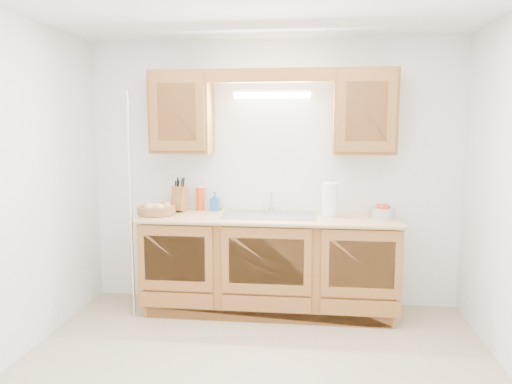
# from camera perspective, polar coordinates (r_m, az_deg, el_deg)

# --- Properties ---
(room) EXTENTS (3.52, 3.50, 2.50)m
(room) POSITION_cam_1_polar(r_m,az_deg,el_deg) (3.28, -0.28, -0.43)
(room) COLOR tan
(room) RESTS_ON ground
(base_cabinets) EXTENTS (2.20, 0.60, 0.86)m
(base_cabinets) POSITION_cam_1_polar(r_m,az_deg,el_deg) (4.62, 1.54, -8.31)
(base_cabinets) COLOR #A66C30
(base_cabinets) RESTS_ON ground
(countertop) EXTENTS (2.30, 0.63, 0.04)m
(countertop) POSITION_cam_1_polar(r_m,az_deg,el_deg) (4.50, 1.55, -2.97)
(countertop) COLOR tan
(countertop) RESTS_ON base_cabinets
(upper_cabinet_left) EXTENTS (0.55, 0.33, 0.75)m
(upper_cabinet_left) POSITION_cam_1_polar(r_m,az_deg,el_deg) (4.72, -8.46, 8.98)
(upper_cabinet_left) COLOR #A66C30
(upper_cabinet_left) RESTS_ON room
(upper_cabinet_right) EXTENTS (0.55, 0.33, 0.75)m
(upper_cabinet_right) POSITION_cam_1_polar(r_m,az_deg,el_deg) (4.58, 12.29, 8.93)
(upper_cabinet_right) COLOR #A66C30
(upper_cabinet_right) RESTS_ON room
(valance) EXTENTS (2.20, 0.05, 0.12)m
(valance) POSITION_cam_1_polar(r_m,az_deg,el_deg) (4.45, 1.61, 13.20)
(valance) COLOR #A66C30
(valance) RESTS_ON room
(fluorescent_fixture) EXTENTS (0.76, 0.08, 0.08)m
(fluorescent_fixture) POSITION_cam_1_polar(r_m,az_deg,el_deg) (4.66, 1.86, 11.19)
(fluorescent_fixture) COLOR white
(fluorescent_fixture) RESTS_ON room
(sink) EXTENTS (0.84, 0.46, 0.36)m
(sink) POSITION_cam_1_polar(r_m,az_deg,el_deg) (4.53, 1.57, -3.56)
(sink) COLOR #9E9EA3
(sink) RESTS_ON countertop
(wire_shelf_pole) EXTENTS (0.03, 0.03, 2.00)m
(wire_shelf_pole) POSITION_cam_1_polar(r_m,az_deg,el_deg) (4.51, -14.12, -1.64)
(wire_shelf_pole) COLOR silver
(wire_shelf_pole) RESTS_ON ground
(outlet_plate) EXTENTS (0.08, 0.01, 0.12)m
(outlet_plate) POSITION_cam_1_polar(r_m,az_deg,el_deg) (4.78, 13.31, 0.73)
(outlet_plate) COLOR white
(outlet_plate) RESTS_ON room
(fruit_basket) EXTENTS (0.37, 0.37, 0.11)m
(fruit_basket) POSITION_cam_1_polar(r_m,az_deg,el_deg) (4.64, -11.31, -1.95)
(fruit_basket) COLOR olive
(fruit_basket) RESTS_ON countertop
(knife_block) EXTENTS (0.15, 0.21, 0.33)m
(knife_block) POSITION_cam_1_polar(r_m,az_deg,el_deg) (4.77, -8.75, -0.76)
(knife_block) COLOR #A66C30
(knife_block) RESTS_ON countertop
(orange_canister) EXTENTS (0.10, 0.10, 0.23)m
(orange_canister) POSITION_cam_1_polar(r_m,az_deg,el_deg) (4.81, -6.38, -0.68)
(orange_canister) COLOR #E6420C
(orange_canister) RESTS_ON countertop
(soap_bottle) EXTENTS (0.09, 0.09, 0.18)m
(soap_bottle) POSITION_cam_1_polar(r_m,az_deg,el_deg) (4.76, -4.72, -1.07)
(soap_bottle) COLOR #2362B1
(soap_bottle) RESTS_ON countertop
(sponge) EXTENTS (0.11, 0.07, 0.02)m
(sponge) POSITION_cam_1_polar(r_m,az_deg,el_deg) (4.82, -4.59, -1.93)
(sponge) COLOR #CC333F
(sponge) RESTS_ON countertop
(paper_towel) EXTENTS (0.17, 0.17, 0.36)m
(paper_towel) POSITION_cam_1_polar(r_m,az_deg,el_deg) (4.51, 8.47, -0.86)
(paper_towel) COLOR silver
(paper_towel) RESTS_ON countertop
(apple_bowl) EXTENTS (0.29, 0.29, 0.13)m
(apple_bowl) POSITION_cam_1_polar(r_m,az_deg,el_deg) (4.53, 14.21, -2.19)
(apple_bowl) COLOR silver
(apple_bowl) RESTS_ON countertop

